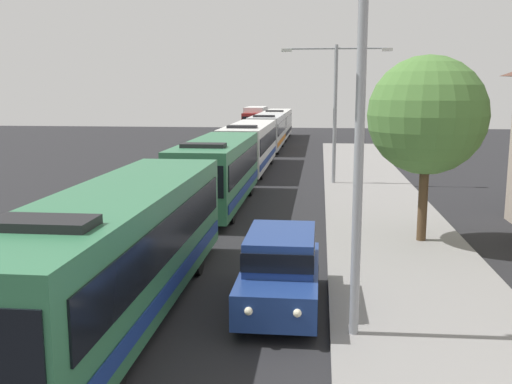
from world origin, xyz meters
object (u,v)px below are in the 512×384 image
bus_lead (119,248)px  streetlamp_mid (335,98)px  bus_second_in_line (218,170)px  streetlamp_near (361,89)px  bus_middle (250,145)px  box_truck_oncoming (255,119)px  white_suv (281,267)px  bus_rear (277,123)px  roadside_tree (427,116)px  bus_fourth_in_line (268,131)px

bus_lead → streetlamp_mid: bearing=75.0°
bus_second_in_line → streetlamp_near: streetlamp_near is taller
bus_middle → box_truck_oncoming: size_ratio=1.50×
streetlamp_mid → bus_second_in_line: bearing=-128.6°
bus_lead → bus_second_in_line: size_ratio=1.16×
white_suv → streetlamp_near: 4.94m
bus_lead → bus_rear: same height
streetlamp_mid → roadside_tree: streetlamp_mid is taller
bus_lead → streetlamp_near: (5.40, -0.71, 3.65)m
bus_rear → box_truck_oncoming: bearing=111.5°
bus_fourth_in_line → bus_rear: size_ratio=0.89×
bus_second_in_line → streetlamp_mid: 9.20m
box_truck_oncoming → streetlamp_mid: bearing=-77.4°
bus_lead → bus_rear: bearing=90.0°
bus_rear → white_suv: size_ratio=2.64×
bus_second_in_line → bus_lead: bearing=-90.0°
white_suv → streetlamp_near: (1.70, -1.73, 4.31)m
bus_lead → box_truck_oncoming: size_ratio=1.49×
bus_fourth_in_line → streetlamp_near: (5.40, -39.62, 3.65)m
bus_second_in_line → white_suv: 12.86m
streetlamp_mid → white_suv: bearing=-95.1°
roadside_tree → bus_middle: bearing=114.4°
bus_rear → roadside_tree: bearing=-79.3°
bus_rear → roadside_tree: 43.96m
bus_lead → bus_rear: (-0.00, 50.68, -0.00)m
streetlamp_near → roadside_tree: (2.77, 8.28, -0.88)m
bus_middle → white_suv: bearing=-81.4°
bus_rear → roadside_tree: roadside_tree is taller
bus_second_in_line → bus_fourth_in_line: bearing=90.0°
bus_fourth_in_line → streetlamp_mid: 19.84m
white_suv → streetlamp_mid: 19.51m
bus_fourth_in_line → streetlamp_near: size_ratio=1.28×
bus_lead → streetlamp_mid: size_ratio=1.63×
bus_fourth_in_line → box_truck_oncoming: size_ratio=1.32×
bus_second_in_line → bus_rear: 37.36m
box_truck_oncoming → roadside_tree: size_ratio=1.31×
bus_lead → bus_fourth_in_line: (-0.00, 38.91, -0.00)m
streetlamp_near → roadside_tree: 8.77m
bus_lead → bus_rear: 50.68m
bus_middle → bus_rear: 25.08m
white_suv → bus_middle: bearing=98.6°
bus_fourth_in_line → bus_lead: bearing=-90.0°
white_suv → streetlamp_near: size_ratio=0.55×
box_truck_oncoming → bus_fourth_in_line: bearing=-80.7°
bus_middle → white_suv: bus_middle is taller
bus_middle → streetlamp_mid: streetlamp_mid is taller
bus_middle → streetlamp_mid: bearing=-45.6°
bus_middle → box_truck_oncoming: bearing=95.6°
roadside_tree → bus_rear: bearing=100.7°
bus_rear → streetlamp_mid: (5.40, -30.60, 3.14)m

